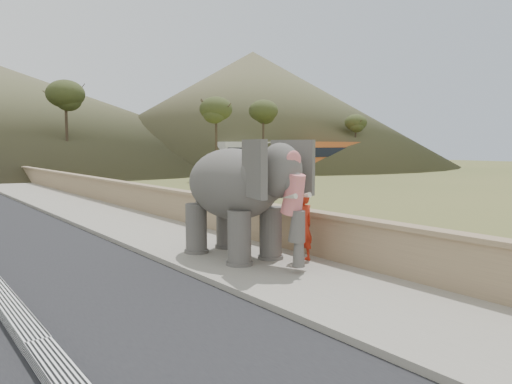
# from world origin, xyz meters

# --- Properties ---
(ground) EXTENTS (160.00, 160.00, 0.00)m
(ground) POSITION_xyz_m (0.00, 0.00, 0.00)
(ground) COLOR olive
(ground) RESTS_ON ground
(walkway) EXTENTS (3.00, 120.00, 0.15)m
(walkway) POSITION_xyz_m (0.00, 10.00, 0.07)
(walkway) COLOR #9E9687
(walkway) RESTS_ON ground
(parapet) EXTENTS (0.30, 120.00, 1.10)m
(parapet) POSITION_xyz_m (1.65, 10.00, 0.55)
(parapet) COLOR tan
(parapet) RESTS_ON ground
(cow) EXTENTS (1.74, 1.68, 1.40)m
(cow) POSITION_xyz_m (7.89, 12.60, 0.70)
(cow) COLOR brown
(cow) RESTS_ON ground
(distant_car) EXTENTS (4.55, 3.07, 1.44)m
(distant_car) POSITION_xyz_m (19.90, 33.53, 0.72)
(distant_car) COLOR #B8B6BD
(distant_car) RESTS_ON ground
(bus_white) EXTENTS (11.26, 4.18, 3.10)m
(bus_white) POSITION_xyz_m (24.94, 33.83, 1.55)
(bus_white) COLOR white
(bus_white) RESTS_ON ground
(bus_orange) EXTENTS (11.28, 4.61, 3.10)m
(bus_orange) POSITION_xyz_m (30.55, 30.23, 1.55)
(bus_orange) COLOR #CC5B24
(bus_orange) RESTS_ON ground
(hill_right) EXTENTS (56.00, 56.00, 16.00)m
(hill_right) POSITION_xyz_m (36.00, 52.00, 8.00)
(hill_right) COLOR brown
(hill_right) RESTS_ON ground
(elephant_and_man) EXTENTS (2.31, 3.82, 2.67)m
(elephant_and_man) POSITION_xyz_m (0.02, 3.28, 1.48)
(elephant_and_man) COLOR #64605A
(elephant_and_man) RESTS_ON ground
(trees) EXTENTS (47.87, 44.42, 9.67)m
(trees) POSITION_xyz_m (0.12, 29.13, 4.05)
(trees) COLOR #473828
(trees) RESTS_ON ground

